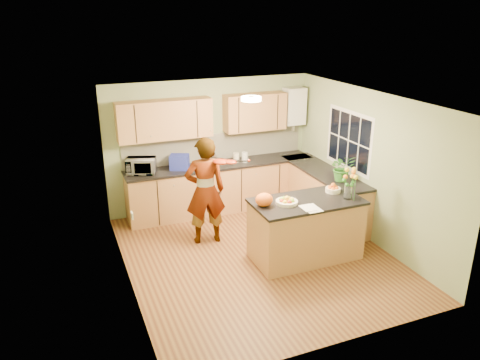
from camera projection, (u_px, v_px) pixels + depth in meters
name	position (u px, v px, depth m)	size (l,w,h in m)	color
floor	(257.00, 256.00, 7.45)	(4.50, 4.50, 0.00)	#5C2F1A
ceiling	(260.00, 100.00, 6.59)	(4.00, 4.50, 0.02)	white
wall_back	(210.00, 145.00, 8.98)	(4.00, 0.02, 2.50)	#91A475
wall_front	(343.00, 250.00, 5.07)	(4.00, 0.02, 2.50)	#91A475
wall_left	(124.00, 202.00, 6.32)	(0.02, 4.50, 2.50)	#91A475
wall_right	(369.00, 167.00, 7.73)	(0.02, 4.50, 2.50)	#91A475
back_counter	(221.00, 187.00, 9.02)	(3.64, 0.62, 0.94)	#AE7B45
right_counter	(323.00, 195.00, 8.63)	(0.62, 2.24, 0.94)	#AE7B45
splashback	(216.00, 147.00, 9.02)	(3.60, 0.02, 0.52)	white
upper_cabinets	(204.00, 116.00, 8.56)	(3.20, 0.34, 0.70)	#AE7B45
boiler	(294.00, 106.00, 9.22)	(0.40, 0.30, 0.86)	white
window_right	(349.00, 140.00, 8.14)	(0.01, 1.30, 1.05)	white
light_switch	(132.00, 216.00, 5.78)	(0.02, 0.09, 0.09)	white
ceiling_lamp	(251.00, 99.00, 6.87)	(0.30, 0.30, 0.07)	#FFEABF
peninsula_island	(306.00, 229.00, 7.27)	(1.69, 0.87, 0.97)	#AE7B45
fruit_dish	(287.00, 201.00, 6.96)	(0.33, 0.33, 0.12)	beige
orange_bowl	(333.00, 188.00, 7.40)	(0.24, 0.24, 0.14)	beige
flower_vase	(349.00, 178.00, 7.04)	(0.28, 0.28, 0.52)	silver
orange_bag	(264.00, 200.00, 6.86)	(0.27, 0.23, 0.20)	orange
papers	(311.00, 208.00, 6.80)	(0.23, 0.31, 0.01)	white
violinist	(205.00, 191.00, 7.63)	(0.66, 0.43, 1.81)	tan
violin	(221.00, 162.00, 7.32)	(0.61, 0.24, 0.12)	#551B05
microwave	(141.00, 166.00, 8.30)	(0.50, 0.34, 0.28)	white
blue_box	(179.00, 162.00, 8.53)	(0.33, 0.25, 0.27)	navy
kettle	(213.00, 159.00, 8.81)	(0.14, 0.14, 0.27)	silver
jar_cream	(236.00, 157.00, 8.95)	(0.11, 0.11, 0.17)	beige
jar_white	(245.00, 157.00, 8.96)	(0.12, 0.12, 0.18)	white
potted_plant	(342.00, 168.00, 7.92)	(0.41, 0.36, 0.46)	#327828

